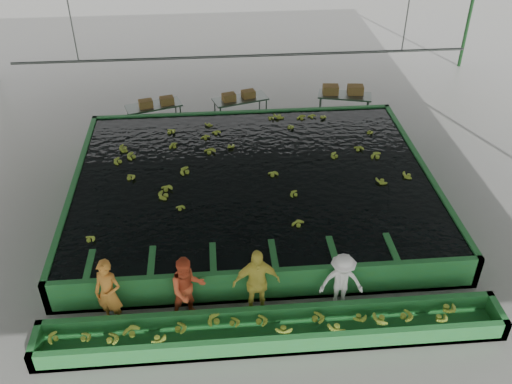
{
  "coord_description": "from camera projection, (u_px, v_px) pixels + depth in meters",
  "views": [
    {
      "loc": [
        -1.07,
        -11.8,
        9.6
      ],
      "look_at": [
        0.0,
        0.5,
        1.0
      ],
      "focal_mm": 40.0,
      "sensor_mm": 36.0,
      "label": 1
    }
  ],
  "objects": [
    {
      "name": "tank_water",
      "position": [
        253.0,
        176.0,
        15.95
      ],
      "size": [
        9.7,
        7.7,
        0.0
      ],
      "primitive_type": "cube",
      "color": "black",
      "rests_on": "flotation_tank"
    },
    {
      "name": "trough_bananas",
      "position": [
        273.0,
        326.0,
        12.04
      ],
      "size": [
        9.1,
        0.61,
        0.12
      ],
      "primitive_type": null,
      "color": "#8BA62B",
      "rests_on": "sorting_trough"
    },
    {
      "name": "flotation_tank",
      "position": [
        253.0,
        188.0,
        16.18
      ],
      "size": [
        10.0,
        8.0,
        0.9
      ],
      "primitive_type": null,
      "color": "#247131",
      "rests_on": "ground"
    },
    {
      "name": "packing_table_left",
      "position": [
        155.0,
        116.0,
        19.85
      ],
      "size": [
        2.02,
        1.29,
        0.86
      ],
      "primitive_type": null,
      "rotation": [
        0.0,
        0.0,
        0.31
      ],
      "color": "#59605B",
      "rests_on": "ground"
    },
    {
      "name": "floating_bananas",
      "position": [
        251.0,
        161.0,
        16.6
      ],
      "size": [
        8.91,
        6.08,
        0.12
      ],
      "primitive_type": null,
      "color": "#8BA62B",
      "rests_on": "tank_water"
    },
    {
      "name": "rail_hanger_left",
      "position": [
        73.0,
        29.0,
        16.66
      ],
      "size": [
        0.04,
        0.04,
        2.0
      ],
      "primitive_type": "cylinder",
      "color": "#59605B",
      "rests_on": "shed_roof"
    },
    {
      "name": "worker_c",
      "position": [
        256.0,
        283.0,
        12.39
      ],
      "size": [
        1.09,
        0.53,
        1.79
      ],
      "primitive_type": "imported",
      "rotation": [
        0.0,
        0.0,
        0.09
      ],
      "color": "#E7D94D",
      "rests_on": "ground"
    },
    {
      "name": "box_stack_left",
      "position": [
        157.0,
        106.0,
        19.57
      ],
      "size": [
        1.23,
        0.61,
        0.26
      ],
      "primitive_type": null,
      "rotation": [
        0.0,
        0.0,
        0.25
      ],
      "color": "brown",
      "rests_on": "packing_table_left"
    },
    {
      "name": "worker_d",
      "position": [
        342.0,
        282.0,
        12.6
      ],
      "size": [
        1.01,
        0.63,
        1.51
      ],
      "primitive_type": "imported",
      "rotation": [
        0.0,
        0.0,
        -0.07
      ],
      "color": "white",
      "rests_on": "ground"
    },
    {
      "name": "sorting_trough",
      "position": [
        273.0,
        330.0,
        12.12
      ],
      "size": [
        10.0,
        1.0,
        0.5
      ],
      "primitive_type": null,
      "color": "#247131",
      "rests_on": "ground"
    },
    {
      "name": "rail_hanger_right",
      "position": [
        406.0,
        19.0,
        17.37
      ],
      "size": [
        0.04,
        0.04,
        2.0
      ],
      "primitive_type": "cylinder",
      "color": "#59605B",
      "rests_on": "shed_roof"
    },
    {
      "name": "shed_roof",
      "position": [
        258.0,
        54.0,
        12.35
      ],
      "size": [
        20.0,
        22.0,
        0.04
      ],
      "primitive_type": "cube",
      "color": "gray",
      "rests_on": "shed_posts"
    },
    {
      "name": "ground",
      "position": [
        258.0,
        233.0,
        15.21
      ],
      "size": [
        80.0,
        80.0,
        0.0
      ],
      "primitive_type": "plane",
      "color": "gray",
      "rests_on": "ground"
    },
    {
      "name": "packing_table_right",
      "position": [
        344.0,
        106.0,
        20.53
      ],
      "size": [
        2.0,
        1.19,
        0.85
      ],
      "primitive_type": null,
      "rotation": [
        0.0,
        0.0,
        -0.25
      ],
      "color": "#59605B",
      "rests_on": "ground"
    },
    {
      "name": "cableway_rail",
      "position": [
        243.0,
        56.0,
        17.58
      ],
      "size": [
        0.08,
        0.08,
        14.0
      ],
      "primitive_type": "cylinder",
      "color": "#59605B",
      "rests_on": "shed_roof"
    },
    {
      "name": "worker_a",
      "position": [
        109.0,
        293.0,
        12.18
      ],
      "size": [
        0.73,
        0.61,
        1.72
      ],
      "primitive_type": "imported",
      "rotation": [
        0.0,
        0.0,
        -0.36
      ],
      "color": "orange",
      "rests_on": "ground"
    },
    {
      "name": "shed_posts",
      "position": [
        258.0,
        153.0,
        13.78
      ],
      "size": [
        20.0,
        22.0,
        5.0
      ],
      "primitive_type": null,
      "color": "#18421C",
      "rests_on": "ground"
    },
    {
      "name": "box_stack_right",
      "position": [
        343.0,
        94.0,
        20.36
      ],
      "size": [
        1.47,
        0.54,
        0.31
      ],
      "primitive_type": null,
      "rotation": [
        0.0,
        0.0,
        -0.1
      ],
      "color": "brown",
      "rests_on": "packing_table_right"
    },
    {
      "name": "packing_table_mid",
      "position": [
        241.0,
        109.0,
        20.27
      ],
      "size": [
        2.03,
        1.25,
        0.86
      ],
      "primitive_type": null,
      "rotation": [
        0.0,
        0.0,
        0.28
      ],
      "color": "#59605B",
      "rests_on": "ground"
    },
    {
      "name": "worker_b",
      "position": [
        188.0,
        289.0,
        12.32
      ],
      "size": [
        0.97,
        0.85,
        1.67
      ],
      "primitive_type": "imported",
      "rotation": [
        0.0,
        0.0,
        0.31
      ],
      "color": "#DD542B",
      "rests_on": "ground"
    },
    {
      "name": "box_stack_mid",
      "position": [
        239.0,
        99.0,
        19.99
      ],
      "size": [
        1.22,
        0.63,
        0.25
      ],
      "primitive_type": null,
      "rotation": [
        0.0,
        0.0,
        0.28
      ],
      "color": "brown",
      "rests_on": "packing_table_mid"
    }
  ]
}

